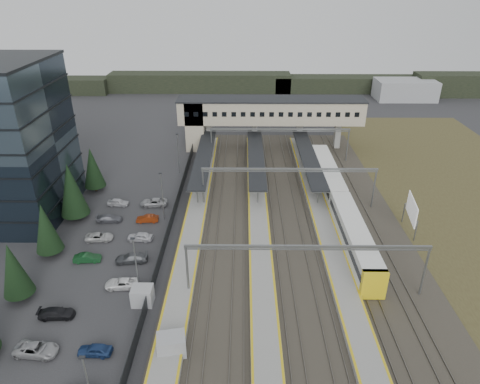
{
  "coord_description": "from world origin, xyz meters",
  "views": [
    {
      "loc": [
        4.59,
        -48.87,
        34.64
      ],
      "look_at": [
        4.07,
        11.73,
        4.0
      ],
      "focal_mm": 32.0,
      "sensor_mm": 36.0,
      "label": 1
    }
  ],
  "objects_px": {
    "relay_cabin_near": "(172,345)",
    "relay_cabin_far": "(143,296)",
    "footbridge": "(258,113)",
    "train": "(339,203)",
    "billboard": "(412,210)"
  },
  "relations": [
    {
      "from": "relay_cabin_far",
      "to": "billboard",
      "type": "bearing_deg",
      "value": 23.96
    },
    {
      "from": "relay_cabin_far",
      "to": "billboard",
      "type": "distance_m",
      "value": 40.38
    },
    {
      "from": "footbridge",
      "to": "billboard",
      "type": "bearing_deg",
      "value": -58.18
    },
    {
      "from": "relay_cabin_near",
      "to": "footbridge",
      "type": "height_order",
      "value": "footbridge"
    },
    {
      "from": "relay_cabin_far",
      "to": "relay_cabin_near",
      "type": "bearing_deg",
      "value": -58.97
    },
    {
      "from": "footbridge",
      "to": "train",
      "type": "height_order",
      "value": "footbridge"
    },
    {
      "from": "relay_cabin_far",
      "to": "footbridge",
      "type": "height_order",
      "value": "footbridge"
    },
    {
      "from": "relay_cabin_far",
      "to": "footbridge",
      "type": "relative_size",
      "value": 0.06
    },
    {
      "from": "relay_cabin_near",
      "to": "train",
      "type": "distance_m",
      "value": 36.76
    },
    {
      "from": "relay_cabin_near",
      "to": "footbridge",
      "type": "relative_size",
      "value": 0.08
    },
    {
      "from": "relay_cabin_near",
      "to": "billboard",
      "type": "relative_size",
      "value": 0.51
    },
    {
      "from": "relay_cabin_far",
      "to": "billboard",
      "type": "height_order",
      "value": "billboard"
    },
    {
      "from": "footbridge",
      "to": "billboard",
      "type": "relative_size",
      "value": 6.47
    },
    {
      "from": "relay_cabin_near",
      "to": "relay_cabin_far",
      "type": "relative_size",
      "value": 1.3
    },
    {
      "from": "footbridge",
      "to": "train",
      "type": "bearing_deg",
      "value": -67.94
    }
  ]
}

